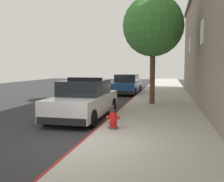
{
  "coord_description": "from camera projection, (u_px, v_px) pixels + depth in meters",
  "views": [
    {
      "loc": [
        2.19,
        -6.35,
        2.1
      ],
      "look_at": [
        -0.39,
        5.3,
        1.0
      ],
      "focal_mm": 41.01,
      "sensor_mm": 36.0,
      "label": 1
    }
  ],
  "objects": [
    {
      "name": "fire_hydrant",
      "position": [
        113.0,
        118.0,
        8.19
      ],
      "size": [
        0.44,
        0.4,
        0.76
      ],
      "color": "#4C4C51",
      "rests_on": "sidewalk_pavement"
    },
    {
      "name": "street_tree",
      "position": [
        153.0,
        26.0,
        13.56
      ],
      "size": [
        3.24,
        3.24,
        5.79
      ],
      "color": "brown",
      "rests_on": "sidewalk_pavement"
    },
    {
      "name": "police_cruiser",
      "position": [
        84.0,
        100.0,
        10.77
      ],
      "size": [
        1.94,
        4.84,
        1.68
      ],
      "color": "white",
      "rests_on": "ground"
    },
    {
      "name": "ground_plane",
      "position": [
        73.0,
        100.0,
        17.46
      ],
      "size": [
        30.98,
        60.0,
        0.2
      ],
      "primitive_type": "cube",
      "color": "#2B2B2D"
    },
    {
      "name": "parked_car_silver_ahead",
      "position": [
        127.0,
        84.0,
        20.49
      ],
      "size": [
        1.94,
        4.84,
        1.56
      ],
      "color": "navy",
      "rests_on": "ground"
    },
    {
      "name": "curb_painted_edge",
      "position": [
        133.0,
        99.0,
        16.56
      ],
      "size": [
        0.08,
        60.0,
        0.14
      ],
      "primitive_type": "cube",
      "color": "maroon",
      "rests_on": "ground"
    },
    {
      "name": "sidewalk_pavement",
      "position": [
        162.0,
        100.0,
        16.16
      ],
      "size": [
        3.67,
        60.0,
        0.14
      ],
      "primitive_type": "cube",
      "color": "#ADA89E",
      "rests_on": "ground"
    }
  ]
}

